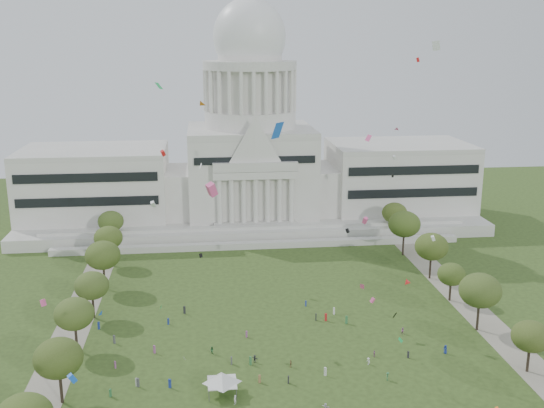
# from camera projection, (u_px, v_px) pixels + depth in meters

# --- Properties ---
(ground) EXTENTS (400.00, 400.00, 0.00)m
(ground) POSITION_uv_depth(u_px,v_px,m) (298.00, 380.00, 124.06)
(ground) COLOR #30441A
(ground) RESTS_ON ground
(capitol) EXTENTS (160.00, 64.50, 91.30)m
(capitol) POSITION_uv_depth(u_px,v_px,m) (251.00, 161.00, 227.75)
(capitol) COLOR beige
(capitol) RESTS_ON ground
(path_left) EXTENTS (8.00, 160.00, 0.04)m
(path_left) POSITION_uv_depth(u_px,v_px,m) (74.00, 326.00, 147.74)
(path_left) COLOR gray
(path_left) RESTS_ON ground
(path_right) EXTENTS (8.00, 160.00, 0.04)m
(path_right) POSITION_uv_depth(u_px,v_px,m) (470.00, 307.00, 158.09)
(path_right) COLOR gray
(path_right) RESTS_ON ground
(row_tree_l_1) EXTENTS (8.86, 8.86, 12.59)m
(row_tree_l_1) POSITION_uv_depth(u_px,v_px,m) (58.00, 358.00, 114.21)
(row_tree_l_1) COLOR black
(row_tree_l_1) RESTS_ON ground
(row_tree_r_1) EXTENTS (7.58, 7.58, 10.78)m
(row_tree_r_1) POSITION_uv_depth(u_px,v_px,m) (531.00, 336.00, 125.44)
(row_tree_r_1) COLOR black
(row_tree_r_1) RESTS_ON ground
(row_tree_l_2) EXTENTS (8.42, 8.42, 11.97)m
(row_tree_l_2) POSITION_uv_depth(u_px,v_px,m) (74.00, 314.00, 133.72)
(row_tree_l_2) COLOR black
(row_tree_l_2) RESTS_ON ground
(row_tree_r_2) EXTENTS (9.55, 9.55, 13.58)m
(row_tree_r_2) POSITION_uv_depth(u_px,v_px,m) (480.00, 291.00, 143.17)
(row_tree_r_2) COLOR black
(row_tree_r_2) RESTS_ON ground
(row_tree_l_3) EXTENTS (8.12, 8.12, 11.55)m
(row_tree_l_3) POSITION_uv_depth(u_px,v_px,m) (92.00, 286.00, 149.88)
(row_tree_l_3) COLOR black
(row_tree_l_3) RESTS_ON ground
(row_tree_r_3) EXTENTS (7.01, 7.01, 9.98)m
(row_tree_r_3) POSITION_uv_depth(u_px,v_px,m) (451.00, 274.00, 160.25)
(row_tree_r_3) COLOR black
(row_tree_r_3) RESTS_ON ground
(row_tree_l_4) EXTENTS (9.29, 9.29, 13.21)m
(row_tree_l_4) POSITION_uv_depth(u_px,v_px,m) (103.00, 255.00, 167.38)
(row_tree_l_4) COLOR black
(row_tree_l_4) RESTS_ON ground
(row_tree_r_4) EXTENTS (9.19, 9.19, 13.06)m
(row_tree_r_4) POSITION_uv_depth(u_px,v_px,m) (432.00, 247.00, 174.70)
(row_tree_r_4) COLOR black
(row_tree_r_4) RESTS_ON ground
(row_tree_l_5) EXTENTS (8.33, 8.33, 11.85)m
(row_tree_l_5) POSITION_uv_depth(u_px,v_px,m) (108.00, 238.00, 185.39)
(row_tree_l_5) COLOR black
(row_tree_l_5) RESTS_ON ground
(row_tree_r_5) EXTENTS (9.82, 9.82, 13.96)m
(row_tree_r_5) POSITION_uv_depth(u_px,v_px,m) (404.00, 224.00, 193.79)
(row_tree_r_5) COLOR black
(row_tree_r_5) RESTS_ON ground
(row_tree_l_6) EXTENTS (8.19, 8.19, 11.64)m
(row_tree_l_6) POSITION_uv_depth(u_px,v_px,m) (111.00, 221.00, 202.69)
(row_tree_l_6) COLOR black
(row_tree_l_6) RESTS_ON ground
(row_tree_r_6) EXTENTS (8.42, 8.42, 11.97)m
(row_tree_r_6) POSITION_uv_depth(u_px,v_px,m) (395.00, 213.00, 211.67)
(row_tree_r_6) COLOR black
(row_tree_r_6) RESTS_ON ground
(event_tent) EXTENTS (7.64, 7.64, 4.22)m
(event_tent) POSITION_uv_depth(u_px,v_px,m) (222.00, 378.00, 118.58)
(event_tent) COLOR #4C4C4C
(event_tent) RESTS_ON ground
(person_0) EXTENTS (1.06, 1.12, 1.92)m
(person_0) POSITION_uv_depth(u_px,v_px,m) (445.00, 349.00, 134.41)
(person_0) COLOR navy
(person_0) RESTS_ON ground
(person_2) EXTENTS (0.81, 0.56, 1.55)m
(person_2) POSITION_uv_depth(u_px,v_px,m) (403.00, 331.00, 143.42)
(person_2) COLOR #994C8C
(person_2) RESTS_ON ground
(person_3) EXTENTS (0.85, 1.10, 1.52)m
(person_3) POSITION_uv_depth(u_px,v_px,m) (368.00, 361.00, 129.87)
(person_3) COLOR silver
(person_3) RESTS_ON ground
(person_4) EXTENTS (0.69, 1.00, 1.56)m
(person_4) POSITION_uv_depth(u_px,v_px,m) (291.00, 364.00, 128.85)
(person_4) COLOR olive
(person_4) RESTS_ON ground
(person_5) EXTENTS (1.55, 1.48, 1.66)m
(person_5) POSITION_uv_depth(u_px,v_px,m) (255.00, 359.00, 130.74)
(person_5) COLOR #4C4C51
(person_5) RESTS_ON ground
(person_7) EXTENTS (0.76, 0.81, 1.80)m
(person_7) POSITION_uv_depth(u_px,v_px,m) (235.00, 400.00, 115.68)
(person_7) COLOR silver
(person_7) RESTS_ON ground
(person_8) EXTENTS (0.94, 0.82, 1.65)m
(person_8) POSITION_uv_depth(u_px,v_px,m) (212.00, 350.00, 134.37)
(person_8) COLOR #33723F
(person_8) RESTS_ON ground
(person_9) EXTENTS (0.99, 1.24, 1.71)m
(person_9) POSITION_uv_depth(u_px,v_px,m) (388.00, 376.00, 123.83)
(person_9) COLOR #33723F
(person_9) RESTS_ON ground
(person_10) EXTENTS (0.50, 0.85, 1.40)m
(person_10) POSITION_uv_depth(u_px,v_px,m) (374.00, 354.00, 133.06)
(person_10) COLOR #994C8C
(person_10) RESTS_ON ground
(person_11) EXTENTS (1.53, 1.30, 1.57)m
(person_11) POSITION_uv_depth(u_px,v_px,m) (326.00, 407.00, 113.57)
(person_11) COLOR silver
(person_11) RESTS_ON ground
(distant_crowd) EXTENTS (66.71, 37.46, 1.95)m
(distant_crowd) POSITION_uv_depth(u_px,v_px,m) (229.00, 344.00, 136.80)
(distant_crowd) COLOR #33723F
(distant_crowd) RESTS_ON ground
(kite_swarm) EXTENTS (90.86, 104.16, 61.02)m
(kite_swarm) POSITION_uv_depth(u_px,v_px,m) (299.00, 208.00, 122.08)
(kite_swarm) COLOR black
(kite_swarm) RESTS_ON ground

